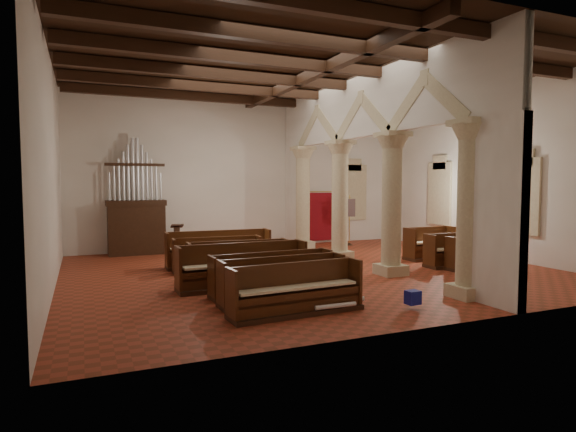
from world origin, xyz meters
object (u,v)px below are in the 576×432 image
(pipe_organ, at_px, (136,217))
(nave_pew_0, at_px, (297,297))
(processional_banner, at_px, (349,227))
(lectern, at_px, (177,241))
(aisle_pew_0, at_px, (475,258))

(pipe_organ, bearing_deg, nave_pew_0, -77.70)
(pipe_organ, bearing_deg, processional_banner, -5.59)
(pipe_organ, distance_m, nave_pew_0, 9.98)
(processional_banner, bearing_deg, pipe_organ, -162.48)
(pipe_organ, height_order, lectern, pipe_organ)
(pipe_organ, distance_m, lectern, 1.71)
(lectern, relative_size, processional_banner, 0.52)
(pipe_organ, xyz_separation_m, aisle_pew_0, (9.20, -7.27, -1.02))
(lectern, distance_m, aisle_pew_0, 10.52)
(lectern, distance_m, processional_banner, 7.15)
(nave_pew_0, relative_size, aisle_pew_0, 1.46)
(pipe_organ, xyz_separation_m, processional_banner, (8.55, -0.84, -0.61))
(processional_banner, bearing_deg, aisle_pew_0, -61.14)
(pipe_organ, relative_size, lectern, 3.98)
(aisle_pew_0, bearing_deg, processional_banner, 92.94)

